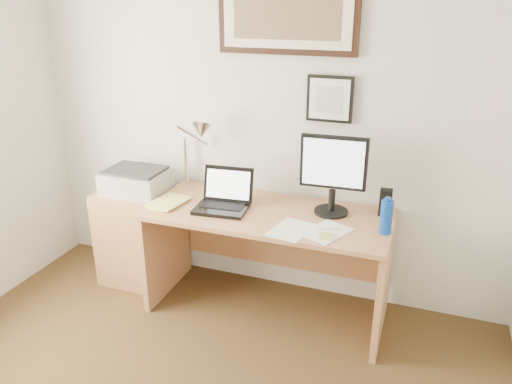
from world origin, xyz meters
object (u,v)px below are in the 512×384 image
at_px(water_bottle, 386,217).
at_px(lcd_monitor, 333,171).
at_px(side_cabinet, 136,236).
at_px(printer, 136,181).
at_px(desk, 271,239).
at_px(laptop, 224,200).
at_px(book, 157,200).

height_order(water_bottle, lcd_monitor, lcd_monitor).
bearing_deg(side_cabinet, printer, 16.76).
distance_m(water_bottle, printer, 1.79).
bearing_deg(desk, side_cabinet, -178.11).
height_order(side_cabinet, lcd_monitor, lcd_monitor).
relative_size(side_cabinet, laptop, 2.02).
height_order(water_bottle, book, water_bottle).
bearing_deg(book, desk, 12.02).
relative_size(book, desk, 0.17).
relative_size(book, laptop, 0.77).
distance_m(book, desk, 0.84).
bearing_deg(printer, side_cabinet, -163.24).
xyz_separation_m(side_cabinet, water_bottle, (1.83, -0.10, 0.49)).
bearing_deg(desk, lcd_monitor, 5.09).
relative_size(water_bottle, printer, 0.48).
xyz_separation_m(book, laptop, (0.48, 0.05, 0.05)).
height_order(lcd_monitor, printer, lcd_monitor).
relative_size(desk, printer, 3.64).
height_order(water_bottle, laptop, laptop).
relative_size(laptop, lcd_monitor, 0.69).
relative_size(side_cabinet, printer, 1.66).
height_order(book, laptop, laptop).
bearing_deg(desk, printer, -178.69).
height_order(book, lcd_monitor, lcd_monitor).
xyz_separation_m(laptop, printer, (-0.73, 0.10, 0.01)).
distance_m(book, laptop, 0.49).
bearing_deg(laptop, water_bottle, -1.08).
bearing_deg(desk, laptop, -158.26).
relative_size(book, printer, 0.63).
bearing_deg(water_bottle, book, -178.96).
distance_m(side_cabinet, desk, 1.08).
bearing_deg(lcd_monitor, side_cabinet, -177.25).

